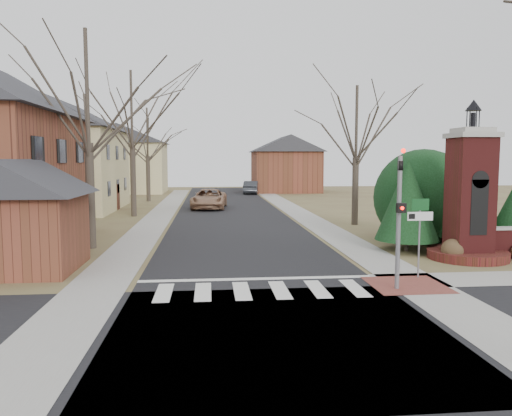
{
  "coord_description": "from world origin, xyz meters",
  "views": [
    {
      "loc": [
        -1.58,
        -14.35,
        4.09
      ],
      "look_at": [
        0.33,
        6.0,
        2.09
      ],
      "focal_mm": 35.0,
      "sensor_mm": 36.0,
      "label": 1
    }
  ],
  "objects": [
    {
      "name": "main_street",
      "position": [
        0.0,
        22.0,
        0.01
      ],
      "size": [
        8.0,
        70.0,
        0.01
      ],
      "primitive_type": "cube",
      "color": "black",
      "rests_on": "ground"
    },
    {
      "name": "cross_street",
      "position": [
        0.0,
        -3.0,
        0.01
      ],
      "size": [
        120.0,
        8.0,
        0.01
      ],
      "primitive_type": "cube",
      "color": "black",
      "rests_on": "ground"
    },
    {
      "name": "crosswalk_zone",
      "position": [
        0.0,
        0.8,
        0.01
      ],
      "size": [
        8.0,
        2.2,
        0.02
      ],
      "primitive_type": "cube",
      "color": "silver",
      "rests_on": "ground"
    },
    {
      "name": "curb_apron",
      "position": [
        4.8,
        1.0,
        0.01
      ],
      "size": [
        2.4,
        2.4,
        0.02
      ],
      "primitive_type": "cube",
      "color": "brown",
      "rests_on": "ground"
    },
    {
      "name": "house_distant_right",
      "position": [
        7.99,
        47.99,
        3.65
      ],
      "size": [
        8.8,
        8.8,
        7.3
      ],
      "color": "brown",
      "rests_on": "ground"
    },
    {
      "name": "bare_tree_0",
      "position": [
        -7.0,
        9.0,
        7.7
      ],
      "size": [
        8.05,
        8.05,
        11.15
      ],
      "color": "#473D33",
      "rests_on": "ground"
    },
    {
      "name": "stop_bar",
      "position": [
        0.0,
        2.3,
        0.01
      ],
      "size": [
        8.0,
        0.35,
        0.02
      ],
      "primitive_type": "cube",
      "color": "silver",
      "rests_on": "ground"
    },
    {
      "name": "evergreen_mid",
      "position": [
        10.5,
        8.2,
        2.6
      ],
      "size": [
        3.4,
        3.4,
        4.7
      ],
      "color": "#473D33",
      "rests_on": "ground"
    },
    {
      "name": "pickup_truck",
      "position": [
        -1.6,
        27.13,
        0.81
      ],
      "size": [
        3.19,
        6.03,
        1.62
      ],
      "primitive_type": "imported",
      "rotation": [
        0.0,
        0.0,
        -0.09
      ],
      "color": "#9C7255",
      "rests_on": "ground"
    },
    {
      "name": "house_distant_left",
      "position": [
        -12.01,
        48.0,
        4.25
      ],
      "size": [
        10.8,
        8.8,
        8.53
      ],
      "color": "beige",
      "rests_on": "ground"
    },
    {
      "name": "bare_tree_2",
      "position": [
        -7.5,
        35.0,
        7.03
      ],
      "size": [
        7.35,
        7.35,
        10.19
      ],
      "color": "#473D33",
      "rests_on": "ground"
    },
    {
      "name": "evergreen_near",
      "position": [
        7.2,
        7.0,
        2.3
      ],
      "size": [
        2.8,
        2.8,
        4.1
      ],
      "color": "#473D33",
      "rests_on": "ground"
    },
    {
      "name": "house_stucco_left",
      "position": [
        -13.5,
        27.0,
        4.59
      ],
      "size": [
        9.8,
        12.8,
        9.28
      ],
      "color": "beige",
      "rests_on": "ground"
    },
    {
      "name": "sidewalk_left",
      "position": [
        -5.2,
        22.0,
        0.01
      ],
      "size": [
        2.0,
        60.0,
        0.02
      ],
      "primitive_type": "cube",
      "color": "gray",
      "rests_on": "ground"
    },
    {
      "name": "garage_left",
      "position": [
        -8.52,
        4.49,
        2.24
      ],
      "size": [
        4.8,
        4.8,
        4.29
      ],
      "color": "brown",
      "rests_on": "ground"
    },
    {
      "name": "bare_tree_1",
      "position": [
        -7.0,
        22.0,
        8.03
      ],
      "size": [
        8.4,
        8.4,
        11.64
      ],
      "color": "#473D33",
      "rests_on": "ground"
    },
    {
      "name": "dry_shrub_left",
      "position": [
        8.15,
        4.6,
        0.45
      ],
      "size": [
        0.91,
        0.91,
        0.91
      ],
      "primitive_type": "sphere",
      "color": "#4E3A23",
      "rests_on": "ground"
    },
    {
      "name": "traffic_signal_pole",
      "position": [
        4.3,
        0.57,
        2.59
      ],
      "size": [
        0.28,
        0.41,
        4.5
      ],
      "color": "slate",
      "rests_on": "ground"
    },
    {
      "name": "distant_car",
      "position": [
        3.4,
        44.52,
        0.77
      ],
      "size": [
        2.34,
        4.85,
        1.53
      ],
      "primitive_type": "imported",
      "rotation": [
        0.0,
        0.0,
        2.98
      ],
      "color": "#35373D",
      "rests_on": "ground"
    },
    {
      "name": "sidewalk_right_main",
      "position": [
        5.2,
        22.0,
        0.01
      ],
      "size": [
        2.0,
        60.0,
        0.02
      ],
      "primitive_type": "cube",
      "color": "gray",
      "rests_on": "ground"
    },
    {
      "name": "evergreen_mass",
      "position": [
        9.0,
        9.5,
        2.4
      ],
      "size": [
        4.8,
        4.8,
        4.8
      ],
      "primitive_type": "sphere",
      "color": "black",
      "rests_on": "ground"
    },
    {
      "name": "bare_tree_3",
      "position": [
        7.5,
        16.0,
        6.69
      ],
      "size": [
        7.0,
        7.0,
        9.7
      ],
      "color": "#473D33",
      "rests_on": "ground"
    },
    {
      "name": "sign_post",
      "position": [
        5.59,
        1.99,
        1.95
      ],
      "size": [
        0.9,
        0.07,
        2.75
      ],
      "color": "slate",
      "rests_on": "ground"
    },
    {
      "name": "brick_gate_monument",
      "position": [
        9.0,
        4.99,
        2.17
      ],
      "size": [
        3.2,
        3.2,
        6.47
      ],
      "color": "#5D1C1B",
      "rests_on": "ground"
    },
    {
      "name": "ground",
      "position": [
        0.0,
        0.0,
        0.0
      ],
      "size": [
        120.0,
        120.0,
        0.0
      ],
      "primitive_type": "plane",
      "color": "brown",
      "rests_on": "ground"
    }
  ]
}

